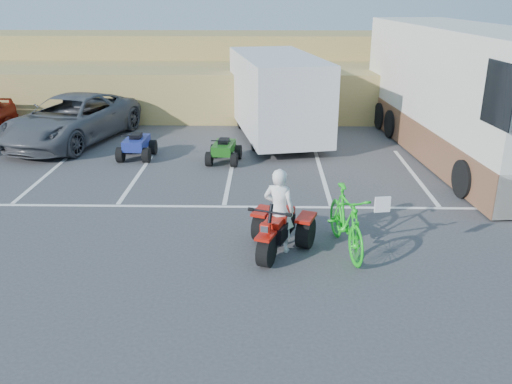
{
  "coord_description": "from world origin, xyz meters",
  "views": [
    {
      "loc": [
        1.05,
        -10.16,
        5.11
      ],
      "look_at": [
        0.84,
        0.8,
        1.0
      ],
      "focal_mm": 38.0,
      "sensor_mm": 36.0,
      "label": 1
    }
  ],
  "objects_px": {
    "rider": "(279,210)",
    "quad_atv_green": "(224,162)",
    "grey_pickup": "(71,119)",
    "red_trike_atv": "(276,253)",
    "green_dirt_bike": "(346,221)",
    "cargo_trailer": "(277,94)",
    "rv_motorhome": "(458,102)",
    "quad_atv_blue": "(138,158)"
  },
  "relations": [
    {
      "from": "rider",
      "to": "red_trike_atv",
      "type": "bearing_deg",
      "value": 90.0
    },
    {
      "from": "green_dirt_bike",
      "to": "grey_pickup",
      "type": "relative_size",
      "value": 0.38
    },
    {
      "from": "rider",
      "to": "quad_atv_blue",
      "type": "distance_m",
      "value": 7.91
    },
    {
      "from": "grey_pickup",
      "to": "quad_atv_green",
      "type": "height_order",
      "value": "grey_pickup"
    },
    {
      "from": "cargo_trailer",
      "to": "quad_atv_green",
      "type": "relative_size",
      "value": 5.17
    },
    {
      "from": "rider",
      "to": "grey_pickup",
      "type": "height_order",
      "value": "rider"
    },
    {
      "from": "cargo_trailer",
      "to": "quad_atv_green",
      "type": "xyz_separation_m",
      "value": [
        -1.69,
        -3.15,
        -1.6
      ]
    },
    {
      "from": "rv_motorhome",
      "to": "quad_atv_green",
      "type": "relative_size",
      "value": 8.79
    },
    {
      "from": "cargo_trailer",
      "to": "quad_atv_green",
      "type": "height_order",
      "value": "cargo_trailer"
    },
    {
      "from": "rider",
      "to": "quad_atv_green",
      "type": "height_order",
      "value": "rider"
    },
    {
      "from": "rv_motorhome",
      "to": "quad_atv_blue",
      "type": "relative_size",
      "value": 8.29
    },
    {
      "from": "quad_atv_blue",
      "to": "red_trike_atv",
      "type": "bearing_deg",
      "value": -54.77
    },
    {
      "from": "red_trike_atv",
      "to": "quad_atv_green",
      "type": "xyz_separation_m",
      "value": [
        -1.55,
        6.23,
        0.0
      ]
    },
    {
      "from": "red_trike_atv",
      "to": "cargo_trailer",
      "type": "distance_m",
      "value": 9.52
    },
    {
      "from": "grey_pickup",
      "to": "green_dirt_bike",
      "type": "bearing_deg",
      "value": -28.98
    },
    {
      "from": "quad_atv_green",
      "to": "quad_atv_blue",
      "type": "bearing_deg",
      "value": 177.48
    },
    {
      "from": "grey_pickup",
      "to": "red_trike_atv",
      "type": "bearing_deg",
      "value": -34.63
    },
    {
      "from": "rider",
      "to": "green_dirt_bike",
      "type": "xyz_separation_m",
      "value": [
        1.38,
        -0.01,
        -0.22
      ]
    },
    {
      "from": "rider",
      "to": "green_dirt_bike",
      "type": "bearing_deg",
      "value": -160.91
    },
    {
      "from": "cargo_trailer",
      "to": "quad_atv_blue",
      "type": "height_order",
      "value": "cargo_trailer"
    },
    {
      "from": "red_trike_atv",
      "to": "quad_atv_blue",
      "type": "height_order",
      "value": "red_trike_atv"
    },
    {
      "from": "grey_pickup",
      "to": "cargo_trailer",
      "type": "distance_m",
      "value": 7.35
    },
    {
      "from": "cargo_trailer",
      "to": "quad_atv_blue",
      "type": "relative_size",
      "value": 4.88
    },
    {
      "from": "green_dirt_bike",
      "to": "cargo_trailer",
      "type": "xyz_separation_m",
      "value": [
        -1.28,
        9.25,
        0.92
      ]
    },
    {
      "from": "quad_atv_blue",
      "to": "grey_pickup",
      "type": "bearing_deg",
      "value": 146.42
    },
    {
      "from": "red_trike_atv",
      "to": "rider",
      "type": "bearing_deg",
      "value": 90.0
    },
    {
      "from": "cargo_trailer",
      "to": "quad_atv_blue",
      "type": "distance_m",
      "value": 5.53
    },
    {
      "from": "rider",
      "to": "quad_atv_blue",
      "type": "relative_size",
      "value": 1.3
    },
    {
      "from": "red_trike_atv",
      "to": "green_dirt_bike",
      "type": "bearing_deg",
      "value": 24.78
    },
    {
      "from": "rider",
      "to": "quad_atv_green",
      "type": "distance_m",
      "value": 6.36
    },
    {
      "from": "green_dirt_bike",
      "to": "red_trike_atv",
      "type": "bearing_deg",
      "value": 176.01
    },
    {
      "from": "rv_motorhome",
      "to": "quad_atv_green",
      "type": "xyz_separation_m",
      "value": [
        -7.48,
        -1.08,
        -1.74
      ]
    },
    {
      "from": "green_dirt_bike",
      "to": "quad_atv_green",
      "type": "height_order",
      "value": "green_dirt_bike"
    },
    {
      "from": "rv_motorhome",
      "to": "red_trike_atv",
      "type": "bearing_deg",
      "value": -134.43
    },
    {
      "from": "rv_motorhome",
      "to": "quad_atv_green",
      "type": "height_order",
      "value": "rv_motorhome"
    },
    {
      "from": "red_trike_atv",
      "to": "rv_motorhome",
      "type": "relative_size",
      "value": 0.15
    },
    {
      "from": "quad_atv_blue",
      "to": "rider",
      "type": "bearing_deg",
      "value": -53.9
    },
    {
      "from": "rv_motorhome",
      "to": "rider",
      "type": "bearing_deg",
      "value": -134.74
    },
    {
      "from": "quad_atv_blue",
      "to": "quad_atv_green",
      "type": "distance_m",
      "value": 2.86
    },
    {
      "from": "cargo_trailer",
      "to": "grey_pickup",
      "type": "bearing_deg",
      "value": 174.98
    },
    {
      "from": "green_dirt_bike",
      "to": "grey_pickup",
      "type": "distance_m",
      "value": 12.01
    },
    {
      "from": "cargo_trailer",
      "to": "quad_atv_green",
      "type": "distance_m",
      "value": 3.91
    }
  ]
}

